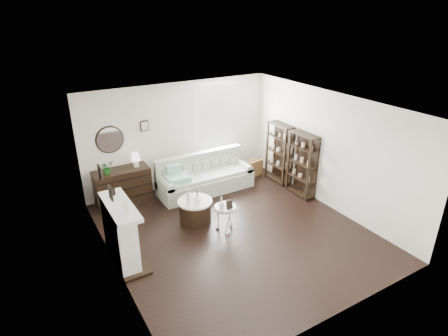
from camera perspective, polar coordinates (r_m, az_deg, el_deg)
room at (r=9.85m, az=-2.90°, el=6.98°), size 5.50×5.50×5.50m
fireplace at (r=7.23m, az=-15.44°, el=-9.75°), size 0.50×1.40×1.84m
shelf_unit_far at (r=10.03m, az=8.41°, el=2.27°), size 0.30×0.80×1.60m
shelf_unit_near at (r=9.41m, az=11.81°, el=0.52°), size 0.30×0.80×1.60m
sofa at (r=9.62m, az=-3.01°, el=-1.63°), size 2.43×0.84×0.95m
quilt at (r=9.11m, az=-7.11°, el=-1.61°), size 0.55×0.46×0.14m
suitcase at (r=10.44m, az=4.23°, el=-0.10°), size 0.70×0.34×0.45m
dresser at (r=9.27m, az=-15.18°, el=-2.70°), size 1.29×0.55×0.86m
table_lamp at (r=9.12m, az=-13.32°, el=1.24°), size 0.22×0.22×0.35m
potted_plant at (r=8.92m, az=-17.45°, el=0.08°), size 0.34×0.32×0.30m
drum_table at (r=8.28m, az=-4.39°, el=-6.55°), size 0.75×0.75×0.52m
pedestal_table at (r=7.83m, az=0.22°, el=-6.17°), size 0.47×0.47×0.57m
eiffel_drum at (r=8.17m, az=-4.11°, el=-4.03°), size 0.15×0.15×0.21m
bottle_drum at (r=7.93m, az=-5.44°, el=-4.51°), size 0.08×0.08×0.33m
card_frame_drum at (r=7.93m, az=-4.20°, el=-5.03°), size 0.15×0.09×0.19m
eiffel_ped at (r=7.83m, az=0.69°, el=-4.97°), size 0.12×0.12×0.20m
flask_ped at (r=7.73m, az=-0.38°, el=-5.19°), size 0.13×0.13×0.24m
card_frame_ped at (r=7.68m, az=0.83°, el=-5.62°), size 0.14×0.06×0.18m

